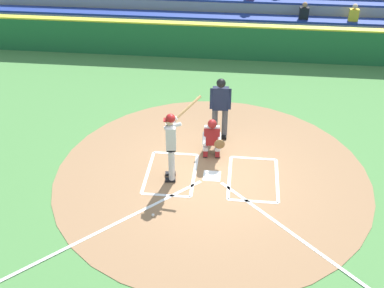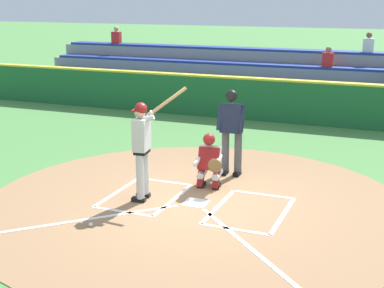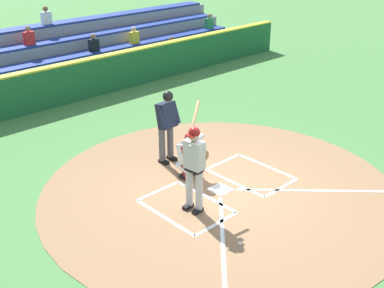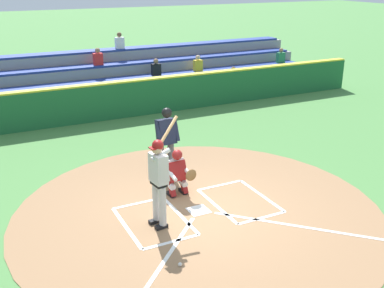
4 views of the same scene
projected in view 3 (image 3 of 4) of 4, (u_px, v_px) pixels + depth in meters
The scene contains 9 objects.
ground_plane at pixel (220, 190), 11.03m from camera, with size 120.00×120.00×0.00m, color #4C8442.
dirt_circle at pixel (220, 190), 11.03m from camera, with size 8.00×8.00×0.01m, color #99704C.
home_plate_and_chalk at pixel (250, 204), 10.45m from camera, with size 7.93×4.91×0.01m.
batter at pixel (194, 162), 9.84m from camera, with size 0.88×0.81×2.13m.
catcher at pixel (190, 154), 11.36m from camera, with size 0.62×0.61×1.13m.
plate_umpire at pixel (167, 122), 11.87m from camera, with size 0.59×0.43×1.86m.
baseball at pixel (240, 244), 9.15m from camera, with size 0.07×0.07×0.07m, color white.
backstop_wall at pixel (51, 87), 15.71m from camera, with size 22.00×0.36×1.31m.
bleacher_stand at pixel (13, 68), 17.48m from camera, with size 20.00×3.40×2.55m.
Camera 3 is at (7.06, 6.54, 5.54)m, focal length 46.05 mm.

